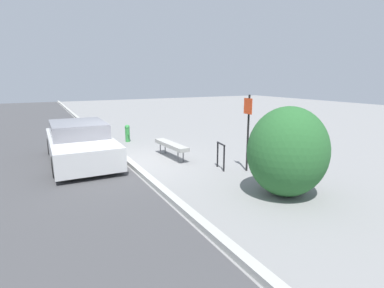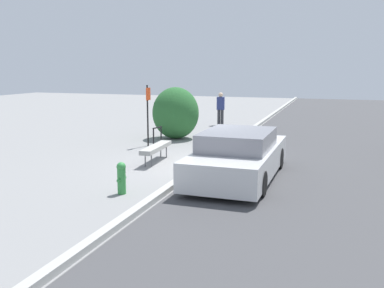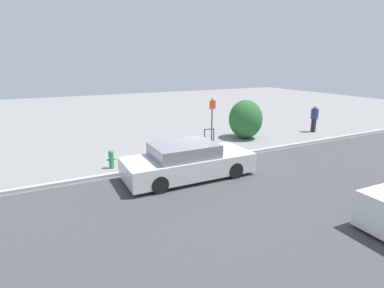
# 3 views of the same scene
# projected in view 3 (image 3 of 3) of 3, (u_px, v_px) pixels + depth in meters

# --- Properties ---
(ground_plane) EXTENTS (60.00, 60.00, 0.00)m
(ground_plane) POSITION_uv_depth(u_px,v_px,m) (196.00, 162.00, 12.82)
(ground_plane) COLOR gray
(road_strip) EXTENTS (60.00, 10.00, 0.01)m
(road_strip) POSITION_uv_depth(u_px,v_px,m) (282.00, 215.00, 8.40)
(road_strip) COLOR #424244
(road_strip) RESTS_ON ground_plane
(curb) EXTENTS (60.00, 0.20, 0.13)m
(curb) POSITION_uv_depth(u_px,v_px,m) (196.00, 161.00, 12.80)
(curb) COLOR #A8A8A3
(curb) RESTS_ON ground_plane
(bench) EXTENTS (1.99, 0.47, 0.53)m
(bench) POSITION_uv_depth(u_px,v_px,m) (182.00, 144.00, 14.04)
(bench) COLOR #515156
(bench) RESTS_ON ground_plane
(bike_rack) EXTENTS (0.55, 0.14, 0.83)m
(bike_rack) POSITION_uv_depth(u_px,v_px,m) (209.00, 135.00, 15.58)
(bike_rack) COLOR black
(bike_rack) RESTS_ON ground_plane
(sign_post) EXTENTS (0.36, 0.08, 2.30)m
(sign_post) POSITION_uv_depth(u_px,v_px,m) (212.00, 115.00, 16.09)
(sign_post) COLOR black
(sign_post) RESTS_ON ground_plane
(fire_hydrant) EXTENTS (0.36, 0.22, 0.77)m
(fire_hydrant) POSITION_uv_depth(u_px,v_px,m) (111.00, 158.00, 12.03)
(fire_hydrant) COLOR #338C3F
(fire_hydrant) RESTS_ON ground_plane
(shrub_hedge) EXTENTS (1.82, 1.95, 2.14)m
(shrub_hedge) POSITION_uv_depth(u_px,v_px,m) (246.00, 119.00, 16.73)
(shrub_hedge) COLOR #28602D
(shrub_hedge) RESTS_ON ground_plane
(pedestrian) EXTENTS (0.24, 0.40, 1.67)m
(pedestrian) POSITION_uv_depth(u_px,v_px,m) (314.00, 118.00, 18.24)
(pedestrian) COLOR #333338
(pedestrian) RESTS_ON ground_plane
(parked_car_near) EXTENTS (4.78, 1.96, 1.31)m
(parked_car_near) POSITION_uv_depth(u_px,v_px,m) (188.00, 161.00, 11.02)
(parked_car_near) COLOR black
(parked_car_near) RESTS_ON ground_plane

